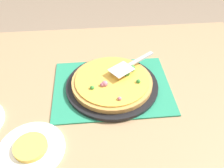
{
  "coord_description": "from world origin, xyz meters",
  "views": [
    {
      "loc": [
        0.07,
        0.75,
        1.46
      ],
      "look_at": [
        0.0,
        0.0,
        0.77
      ],
      "focal_mm": 39.78,
      "sensor_mm": 36.0,
      "label": 1
    }
  ],
  "objects": [
    {
      "name": "placemat",
      "position": [
        0.0,
        0.0,
        0.75
      ],
      "size": [
        0.48,
        0.36,
        0.01
      ],
      "primitive_type": "cube",
      "color": "#237F5B",
      "rests_on": "dining_table"
    },
    {
      "name": "served_slice_left",
      "position": [
        0.29,
        0.27,
        0.77
      ],
      "size": [
        0.11,
        0.11,
        0.02
      ],
      "primitive_type": "cylinder",
      "color": "#EAB747",
      "rests_on": "plate_near_left"
    },
    {
      "name": "plate_near_left",
      "position": [
        0.29,
        0.27,
        0.76
      ],
      "size": [
        0.22,
        0.22,
        0.01
      ],
      "primitive_type": "cylinder",
      "color": "white",
      "rests_on": "dining_table"
    },
    {
      "name": "pizza",
      "position": [
        -0.0,
        -0.0,
        0.78
      ],
      "size": [
        0.33,
        0.33,
        0.05
      ],
      "color": "#B78442",
      "rests_on": "pizza_pan"
    },
    {
      "name": "pizza_pan",
      "position": [
        0.0,
        0.0,
        0.76
      ],
      "size": [
        0.38,
        0.38,
        0.01
      ],
      "primitive_type": "cylinder",
      "color": "black",
      "rests_on": "placemat"
    },
    {
      "name": "dining_table",
      "position": [
        0.0,
        0.0,
        0.64
      ],
      "size": [
        1.4,
        1.0,
        0.75
      ],
      "color": "#9E7A56",
      "rests_on": "ground_plane"
    },
    {
      "name": "pizza_server",
      "position": [
        -0.08,
        -0.06,
        0.82
      ],
      "size": [
        0.21,
        0.17,
        0.01
      ],
      "color": "silver",
      "rests_on": "pizza"
    }
  ]
}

